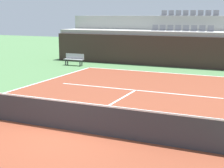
{
  "coord_description": "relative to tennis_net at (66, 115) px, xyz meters",
  "views": [
    {
      "loc": [
        5.54,
        -8.85,
        3.63
      ],
      "look_at": [
        0.7,
        2.0,
        1.2
      ],
      "focal_mm": 54.39,
      "sensor_mm": 36.0,
      "label": 1
    }
  ],
  "objects": [
    {
      "name": "ground_plane",
      "position": [
        0.0,
        0.0,
        -0.51
      ],
      "size": [
        80.0,
        80.0,
        0.0
      ],
      "primitive_type": "plane",
      "color": "#477042"
    },
    {
      "name": "court_surface",
      "position": [
        0.0,
        0.0,
        -0.5
      ],
      "size": [
        11.0,
        24.0,
        0.01
      ],
      "primitive_type": "cube",
      "color": "brown",
      "rests_on": "ground_plane"
    },
    {
      "name": "baseline_far",
      "position": [
        0.0,
        11.95,
        -0.5
      ],
      "size": [
        11.0,
        0.1,
        0.0
      ],
      "primitive_type": "cube",
      "color": "white",
      "rests_on": "court_surface"
    },
    {
      "name": "service_line_far",
      "position": [
        0.0,
        6.4,
        -0.5
      ],
      "size": [
        8.26,
        0.1,
        0.0
      ],
      "primitive_type": "cube",
      "color": "white",
      "rests_on": "court_surface"
    },
    {
      "name": "centre_service_line",
      "position": [
        0.0,
        3.2,
        -0.5
      ],
      "size": [
        0.1,
        6.4,
        0.0
      ],
      "primitive_type": "cube",
      "color": "white",
      "rests_on": "court_surface"
    },
    {
      "name": "back_wall",
      "position": [
        0.0,
        14.68,
        0.57
      ],
      "size": [
        19.2,
        0.3,
        2.17
      ],
      "primitive_type": "cube",
      "color": "#33231E",
      "rests_on": "ground_plane"
    },
    {
      "name": "stands_tier_lower",
      "position": [
        0.0,
        16.03,
        0.72
      ],
      "size": [
        19.2,
        2.4,
        2.46
      ],
      "primitive_type": "cube",
      "color": "#9E9E99",
      "rests_on": "ground_plane"
    },
    {
      "name": "stands_tier_upper",
      "position": [
        0.0,
        18.43,
        1.27
      ],
      "size": [
        19.2,
        2.4,
        3.55
      ],
      "primitive_type": "cube",
      "color": "#9E9E99",
      "rests_on": "ground_plane"
    },
    {
      "name": "seating_row_lower",
      "position": [
        -0.0,
        16.13,
        2.08
      ],
      "size": [
        4.52,
        0.44,
        0.44
      ],
      "color": "slate",
      "rests_on": "stands_tier_lower"
    },
    {
      "name": "seating_row_upper",
      "position": [
        -0.0,
        18.53,
        3.17
      ],
      "size": [
        4.52,
        0.44,
        0.44
      ],
      "color": "slate",
      "rests_on": "stands_tier_upper"
    },
    {
      "name": "tennis_net",
      "position": [
        0.0,
        0.0,
        0.0
      ],
      "size": [
        11.08,
        0.08,
        1.07
      ],
      "color": "black",
      "rests_on": "court_surface"
    },
    {
      "name": "player_bench",
      "position": [
        -6.98,
        12.45,
        -0.0
      ],
      "size": [
        1.5,
        0.4,
        0.85
      ],
      "color": "#99999E",
      "rests_on": "ground_plane"
    }
  ]
}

